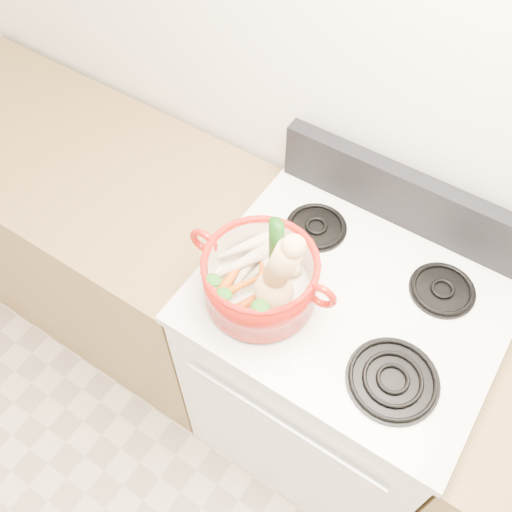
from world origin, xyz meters
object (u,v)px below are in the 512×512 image
Objects in this scene: dutch_oven at (260,278)px; squash at (275,271)px; stove_body at (332,372)px; leek at (276,256)px.

squash reaches higher than dutch_oven.
stove_body is at bearing 68.97° from squash.
dutch_oven is 1.09× the size of squash.
stove_body is 0.71m from leek.
stove_body is at bearing 55.45° from leek.
stove_body is 3.34× the size of leek.
squash is at bearing -41.89° from leek.
squash is 0.96× the size of leek.
dutch_oven is at bearing -126.06° from leek.
stove_body is at bearing 30.71° from dutch_oven.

